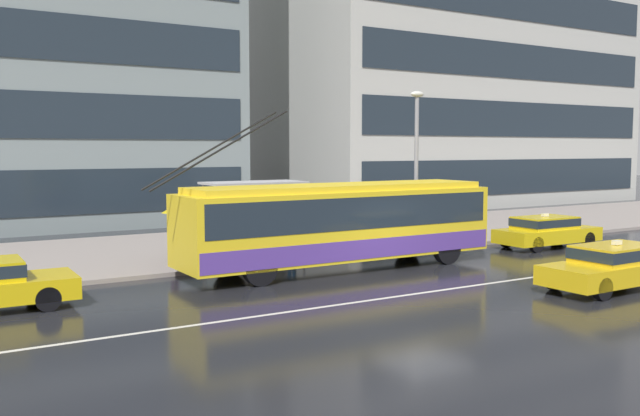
{
  "coord_description": "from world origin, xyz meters",
  "views": [
    {
      "loc": [
        -13.21,
        -15.72,
        4.02
      ],
      "look_at": [
        -1.27,
        3.91,
        2.0
      ],
      "focal_mm": 38.36,
      "sensor_mm": 36.0,
      "label": 1
    }
  ],
  "objects_px": {
    "pedestrian_waiting_by_pole": "(268,210)",
    "taxi_ahead_of_bus": "(546,230)",
    "pedestrian_approaching_curb": "(294,211)",
    "street_lamp": "(416,154)",
    "trolleybus": "(341,222)",
    "pedestrian_walking_past": "(220,233)",
    "taxi_oncoming_near": "(614,265)",
    "bus_shelter": "(251,200)",
    "pedestrian_at_shelter": "(176,216)"
  },
  "relations": [
    {
      "from": "bus_shelter",
      "to": "taxi_ahead_of_bus",
      "type": "bearing_deg",
      "value": -18.79
    },
    {
      "from": "pedestrian_approaching_curb",
      "to": "trolleybus",
      "type": "bearing_deg",
      "value": -85.89
    },
    {
      "from": "taxi_ahead_of_bus",
      "to": "taxi_oncoming_near",
      "type": "xyz_separation_m",
      "value": [
        -4.95,
        -6.6,
        -0.0
      ]
    },
    {
      "from": "taxi_ahead_of_bus",
      "to": "pedestrian_walking_past",
      "type": "xyz_separation_m",
      "value": [
        -12.85,
        3.26,
        0.37
      ]
    },
    {
      "from": "taxi_ahead_of_bus",
      "to": "pedestrian_walking_past",
      "type": "bearing_deg",
      "value": 165.76
    },
    {
      "from": "taxi_oncoming_near",
      "to": "taxi_ahead_of_bus",
      "type": "bearing_deg",
      "value": 53.16
    },
    {
      "from": "taxi_ahead_of_bus",
      "to": "bus_shelter",
      "type": "bearing_deg",
      "value": 161.21
    },
    {
      "from": "trolleybus",
      "to": "street_lamp",
      "type": "relative_size",
      "value": 1.98
    },
    {
      "from": "trolleybus",
      "to": "taxi_ahead_of_bus",
      "type": "distance_m",
      "value": 9.9
    },
    {
      "from": "pedestrian_walking_past",
      "to": "street_lamp",
      "type": "height_order",
      "value": "street_lamp"
    },
    {
      "from": "taxi_ahead_of_bus",
      "to": "taxi_oncoming_near",
      "type": "relative_size",
      "value": 1.0
    },
    {
      "from": "trolleybus",
      "to": "pedestrian_walking_past",
      "type": "distance_m",
      "value": 4.33
    },
    {
      "from": "pedestrian_at_shelter",
      "to": "pedestrian_approaching_curb",
      "type": "distance_m",
      "value": 4.34
    },
    {
      "from": "taxi_ahead_of_bus",
      "to": "pedestrian_approaching_curb",
      "type": "xyz_separation_m",
      "value": [
        -10.07,
        2.98,
        1.03
      ]
    },
    {
      "from": "taxi_ahead_of_bus",
      "to": "pedestrian_approaching_curb",
      "type": "distance_m",
      "value": 10.55
    },
    {
      "from": "taxi_oncoming_near",
      "to": "pedestrian_waiting_by_pole",
      "type": "height_order",
      "value": "pedestrian_waiting_by_pole"
    },
    {
      "from": "street_lamp",
      "to": "pedestrian_at_shelter",
      "type": "bearing_deg",
      "value": 172.69
    },
    {
      "from": "pedestrian_walking_past",
      "to": "street_lamp",
      "type": "distance_m",
      "value": 8.37
    },
    {
      "from": "pedestrian_approaching_curb",
      "to": "pedestrian_walking_past",
      "type": "distance_m",
      "value": 2.87
    },
    {
      "from": "taxi_oncoming_near",
      "to": "pedestrian_walking_past",
      "type": "distance_m",
      "value": 12.64
    },
    {
      "from": "pedestrian_at_shelter",
      "to": "pedestrian_waiting_by_pole",
      "type": "distance_m",
      "value": 3.98
    },
    {
      "from": "pedestrian_waiting_by_pole",
      "to": "taxi_ahead_of_bus",
      "type": "bearing_deg",
      "value": -21.89
    },
    {
      "from": "taxi_oncoming_near",
      "to": "pedestrian_approaching_curb",
      "type": "height_order",
      "value": "pedestrian_approaching_curb"
    },
    {
      "from": "street_lamp",
      "to": "pedestrian_waiting_by_pole",
      "type": "bearing_deg",
      "value": 159.91
    },
    {
      "from": "bus_shelter",
      "to": "pedestrian_waiting_by_pole",
      "type": "height_order",
      "value": "bus_shelter"
    },
    {
      "from": "taxi_oncoming_near",
      "to": "bus_shelter",
      "type": "height_order",
      "value": "bus_shelter"
    },
    {
      "from": "trolleybus",
      "to": "pedestrian_at_shelter",
      "type": "bearing_deg",
      "value": 144.28
    },
    {
      "from": "taxi_oncoming_near",
      "to": "pedestrian_at_shelter",
      "type": "bearing_deg",
      "value": 133.32
    },
    {
      "from": "pedestrian_approaching_curb",
      "to": "pedestrian_waiting_by_pole",
      "type": "relative_size",
      "value": 1.04
    },
    {
      "from": "pedestrian_walking_past",
      "to": "pedestrian_waiting_by_pole",
      "type": "height_order",
      "value": "pedestrian_waiting_by_pole"
    },
    {
      "from": "pedestrian_approaching_curb",
      "to": "taxi_ahead_of_bus",
      "type": "bearing_deg",
      "value": -16.48
    },
    {
      "from": "pedestrian_approaching_curb",
      "to": "street_lamp",
      "type": "relative_size",
      "value": 0.33
    },
    {
      "from": "taxi_oncoming_near",
      "to": "street_lamp",
      "type": "height_order",
      "value": "street_lamp"
    },
    {
      "from": "pedestrian_at_shelter",
      "to": "street_lamp",
      "type": "xyz_separation_m",
      "value": [
        9.39,
        -1.2,
        2.05
      ]
    },
    {
      "from": "bus_shelter",
      "to": "pedestrian_walking_past",
      "type": "height_order",
      "value": "bus_shelter"
    },
    {
      "from": "pedestrian_at_shelter",
      "to": "taxi_oncoming_near",
      "type": "bearing_deg",
      "value": -46.68
    },
    {
      "from": "bus_shelter",
      "to": "pedestrian_waiting_by_pole",
      "type": "xyz_separation_m",
      "value": [
        0.87,
        0.35,
        -0.45
      ]
    },
    {
      "from": "pedestrian_walking_past",
      "to": "pedestrian_approaching_curb",
      "type": "bearing_deg",
      "value": -5.82
    },
    {
      "from": "taxi_oncoming_near",
      "to": "pedestrian_walking_past",
      "type": "height_order",
      "value": "pedestrian_walking_past"
    },
    {
      "from": "taxi_oncoming_near",
      "to": "pedestrian_at_shelter",
      "type": "distance_m",
      "value": 13.8
    },
    {
      "from": "trolleybus",
      "to": "taxi_ahead_of_bus",
      "type": "height_order",
      "value": "trolleybus"
    },
    {
      "from": "pedestrian_walking_past",
      "to": "trolleybus",
      "type": "bearing_deg",
      "value": -46.14
    },
    {
      "from": "pedestrian_at_shelter",
      "to": "taxi_ahead_of_bus",
      "type": "bearing_deg",
      "value": -13.33
    },
    {
      "from": "taxi_oncoming_near",
      "to": "pedestrian_walking_past",
      "type": "bearing_deg",
      "value": 128.7
    },
    {
      "from": "trolleybus",
      "to": "taxi_oncoming_near",
      "type": "relative_size",
      "value": 2.64
    },
    {
      "from": "taxi_ahead_of_bus",
      "to": "street_lamp",
      "type": "relative_size",
      "value": 0.75
    },
    {
      "from": "street_lamp",
      "to": "taxi_ahead_of_bus",
      "type": "bearing_deg",
      "value": -23.81
    },
    {
      "from": "bus_shelter",
      "to": "pedestrian_walking_past",
      "type": "xyz_separation_m",
      "value": [
        -1.49,
        -0.6,
        -1.06
      ]
    },
    {
      "from": "taxi_oncoming_near",
      "to": "street_lamp",
      "type": "bearing_deg",
      "value": 90.35
    },
    {
      "from": "bus_shelter",
      "to": "street_lamp",
      "type": "height_order",
      "value": "street_lamp"
    }
  ]
}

